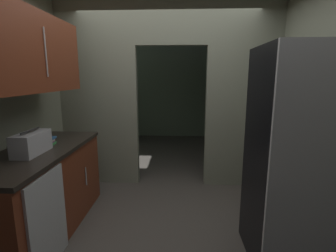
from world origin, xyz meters
The scene contains 9 objects.
ground centered at (0.00, 0.00, 0.00)m, with size 20.00×20.00×0.00m, color #47423D.
kitchen_partition centered at (-0.02, 1.23, 1.45)m, with size 3.15×0.12×2.69m.
adjoining_room_shell centered at (0.00, 3.33, 1.34)m, with size 3.15×3.20×2.69m.
refrigerator centered at (1.17, -0.36, 0.93)m, with size 0.70×0.74×1.86m.
lower_cabinet_run centered at (-1.24, -0.09, 0.45)m, with size 0.67×1.70×0.90m.
dishwasher centered at (-0.91, -0.57, 0.42)m, with size 0.02×0.56×0.84m.
upper_cabinet_counterside centered at (-1.24, -0.09, 1.83)m, with size 0.36×1.53×0.73m.
boombox centered at (-1.21, -0.21, 1.00)m, with size 0.20×0.41×0.23m.
book_stack centered at (-1.21, 0.09, 0.93)m, with size 0.14×0.18×0.08m.
Camera 1 is at (0.19, -2.41, 1.61)m, focal length 26.72 mm.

